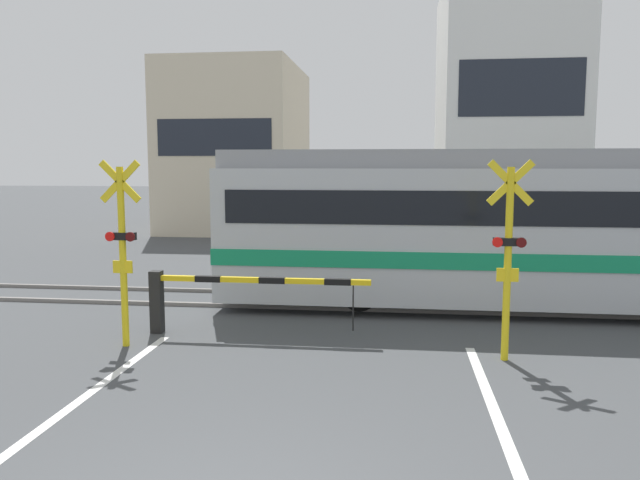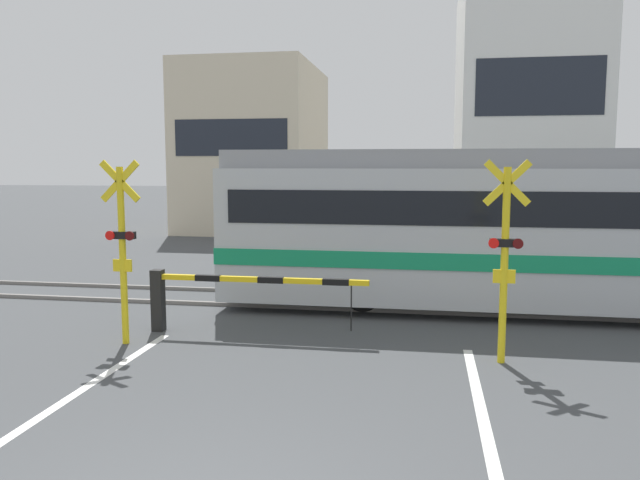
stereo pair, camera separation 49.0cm
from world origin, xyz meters
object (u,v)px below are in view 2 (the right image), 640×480
object	(u,v)px
commuter_train	(603,227)
crossing_barrier_far	(423,250)
crossing_signal_right	(505,252)
pedestrian	(328,235)
crossing_barrier_near	(211,290)
crossing_signal_left	(122,244)

from	to	relation	value
commuter_train	crossing_barrier_far	distance (m)	4.75
crossing_signal_right	pedestrian	distance (m)	9.30
crossing_barrier_near	pedestrian	distance (m)	7.60
crossing_signal_left	pedestrian	size ratio (longest dim) A/B	1.88
crossing_barrier_near	crossing_signal_left	world-z (taller)	crossing_signal_left
commuter_train	crossing_signal_right	world-z (taller)	commuter_train
crossing_barrier_far	pedestrian	distance (m)	3.22
commuter_train	crossing_barrier_near	bearing A→B (deg)	-158.66
crossing_barrier_far	crossing_signal_left	world-z (taller)	crossing_signal_left
crossing_barrier_far	pedestrian	bearing A→B (deg)	148.38
commuter_train	crossing_signal_left	bearing A→B (deg)	-156.39
crossing_barrier_far	crossing_signal_left	size ratio (longest dim) A/B	1.28
crossing_barrier_near	pedestrian	size ratio (longest dim) A/B	2.40
commuter_train	crossing_barrier_far	bearing A→B (deg)	138.36
commuter_train	crossing_signal_right	xyz separation A→B (m)	(-2.29, -3.62, -0.07)
crossing_signal_left	crossing_signal_right	size ratio (longest dim) A/B	1.00
crossing_barrier_near	crossing_signal_left	xyz separation A→B (m)	(-1.19, -0.85, 0.89)
crossing_signal_left	pedestrian	world-z (taller)	crossing_signal_left
crossing_barrier_near	crossing_barrier_far	distance (m)	6.89
crossing_signal_right	pedestrian	bearing A→B (deg)	115.07
crossing_barrier_near	crossing_signal_left	distance (m)	1.71
commuter_train	crossing_signal_left	xyz separation A→B (m)	(-8.28, -3.62, -0.07)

